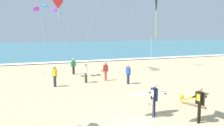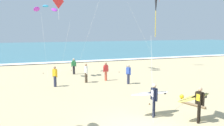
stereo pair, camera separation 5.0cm
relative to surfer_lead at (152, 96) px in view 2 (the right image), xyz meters
name	(u,v)px [view 2 (the right image)]	position (x,y,z in m)	size (l,w,h in m)	color
ocean_water	(43,48)	(-1.19, 52.17, -1.00)	(160.00, 60.00, 0.08)	teal
shoreline_foam	(62,62)	(-1.19, 22.47, -0.96)	(160.00, 1.72, 0.01)	white
surfer_lead	(152,96)	(0.00, 0.00, 0.00)	(2.22, 0.94, 1.71)	black
surfer_trailing	(197,100)	(1.61, -1.41, 0.00)	(2.06, 1.01, 1.71)	black
kite_arc_cobalt_low	(46,9)	(-4.00, 11.88, 5.19)	(2.11, 3.19, 6.54)	purple
kite_diamond_scarlet_close	(59,2)	(-2.52, 14.32, 6.02)	(1.99, 1.48, 7.99)	red
bystander_white_top	(86,73)	(-1.18, 8.91, -0.23)	(0.22, 0.50, 1.59)	#4C3D2D
bystander_blue_top	(128,74)	(1.91, 7.23, -0.23)	(0.29, 0.47, 1.59)	#2D334C
bystander_red_top	(106,71)	(0.62, 9.13, -0.23)	(0.49, 0.24, 1.59)	#D8593F
bystander_green_top	(74,66)	(-1.36, 13.16, -0.23)	(0.50, 0.22, 1.59)	black
bystander_yellow_top	(55,76)	(-3.81, 8.30, -0.23)	(0.34, 0.41, 1.59)	#2D334C
beach_ball	(182,97)	(3.34, 2.09, -0.90)	(0.28, 0.28, 0.28)	yellow
driftwood_log	(192,104)	(3.03, 0.70, -0.97)	(0.15, 0.15, 1.73)	#846B4C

